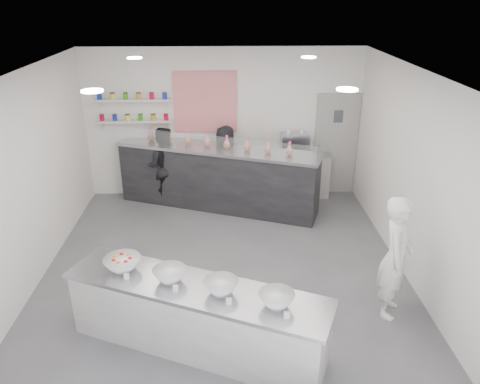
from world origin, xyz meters
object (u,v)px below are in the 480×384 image
object	(u,v)px
espresso_ledge	(299,175)
staff_right	(226,164)
prep_counter	(196,317)
staff_left	(163,166)
woman_prep	(396,257)
espresso_machine	(295,145)
back_bar	(218,178)

from	to	relation	value
espresso_ledge	staff_right	xyz separation A→B (m)	(-1.52, -0.18, 0.33)
prep_counter	staff_left	size ratio (longest dim) A/B	2.04
staff_left	staff_right	world-z (taller)	same
prep_counter	espresso_ledge	bearing A→B (deg)	90.10
woman_prep	staff_right	bearing A→B (deg)	53.15
espresso_machine	staff_left	world-z (taller)	staff_left
prep_counter	staff_right	bearing A→B (deg)	108.21
prep_counter	staff_right	distance (m)	4.29
back_bar	staff_left	bearing A→B (deg)	-172.80
prep_counter	espresso_machine	world-z (taller)	espresso_machine
prep_counter	woman_prep	bearing A→B (deg)	36.30
staff_right	staff_left	bearing A→B (deg)	11.80
prep_counter	back_bar	size ratio (longest dim) A/B	0.80
espresso_machine	staff_left	bearing A→B (deg)	-175.21
staff_left	espresso_machine	bearing A→B (deg)	-178.25
back_bar	woman_prep	xyz separation A→B (m)	(2.33, -3.37, 0.23)
woman_prep	staff_right	xyz separation A→B (m)	(-2.18, 3.66, -0.06)
back_bar	espresso_machine	xyz separation A→B (m)	(1.55, 0.47, 0.51)
prep_counter	espresso_ledge	world-z (taller)	espresso_ledge
staff_left	back_bar	bearing A→B (deg)	163.87
staff_left	espresso_ledge	bearing A→B (deg)	-178.47
back_bar	espresso_machine	world-z (taller)	espresso_machine
back_bar	woman_prep	distance (m)	4.11
prep_counter	espresso_ledge	xyz separation A→B (m)	(1.87, 4.44, 0.02)
espresso_machine	prep_counter	bearing A→B (deg)	-111.46
staff_right	woman_prep	bearing A→B (deg)	130.66
woman_prep	prep_counter	bearing A→B (deg)	125.78
espresso_ledge	prep_counter	bearing A→B (deg)	-112.86
back_bar	espresso_ledge	distance (m)	1.75
espresso_ledge	staff_left	bearing A→B (deg)	-175.43
prep_counter	woman_prep	world-z (taller)	woman_prep
espresso_machine	woman_prep	distance (m)	3.93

